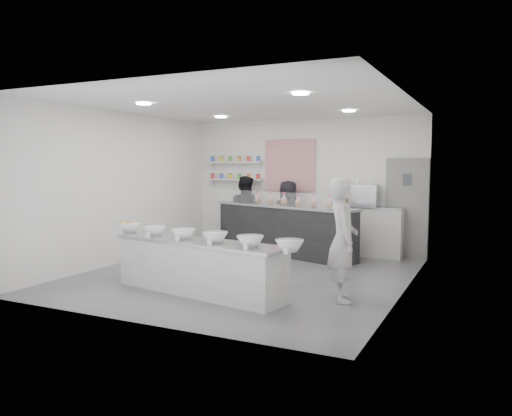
{
  "coord_description": "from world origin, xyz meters",
  "views": [
    {
      "loc": [
        3.97,
        -7.82,
        1.97
      ],
      "look_at": [
        0.02,
        0.4,
        1.17
      ],
      "focal_mm": 35.0,
      "sensor_mm": 36.0,
      "label": 1
    }
  ],
  "objects_px": {
    "back_bar": "(284,230)",
    "staff_left": "(245,212)",
    "prep_counter": "(199,267)",
    "espresso_machine": "(364,196)",
    "espresso_ledge": "(368,231)",
    "staff_right": "(288,216)",
    "woman_prep": "(343,240)"
  },
  "relations": [
    {
      "from": "back_bar",
      "to": "staff_left",
      "type": "xyz_separation_m",
      "value": [
        -1.18,
        0.45,
        0.3
      ]
    },
    {
      "from": "prep_counter",
      "to": "back_bar",
      "type": "xyz_separation_m",
      "value": [
        -0.08,
        3.59,
        0.14
      ]
    },
    {
      "from": "back_bar",
      "to": "espresso_machine",
      "type": "height_order",
      "value": "espresso_machine"
    },
    {
      "from": "prep_counter",
      "to": "espresso_ledge",
      "type": "height_order",
      "value": "espresso_ledge"
    },
    {
      "from": "staff_right",
      "to": "espresso_ledge",
      "type": "bearing_deg",
      "value": -178.16
    },
    {
      "from": "prep_counter",
      "to": "woman_prep",
      "type": "distance_m",
      "value": 2.21
    },
    {
      "from": "back_bar",
      "to": "staff_left",
      "type": "height_order",
      "value": "staff_left"
    },
    {
      "from": "espresso_machine",
      "to": "staff_right",
      "type": "xyz_separation_m",
      "value": [
        -1.68,
        -0.18,
        -0.49
      ]
    },
    {
      "from": "back_bar",
      "to": "espresso_machine",
      "type": "xyz_separation_m",
      "value": [
        1.6,
        0.63,
        0.75
      ]
    },
    {
      "from": "prep_counter",
      "to": "back_bar",
      "type": "bearing_deg",
      "value": 101.48
    },
    {
      "from": "back_bar",
      "to": "prep_counter",
      "type": "bearing_deg",
      "value": -70.27
    },
    {
      "from": "espresso_machine",
      "to": "woman_prep",
      "type": "relative_size",
      "value": 0.33
    },
    {
      "from": "back_bar",
      "to": "espresso_ledge",
      "type": "xyz_separation_m",
      "value": [
        1.7,
        0.63,
        -0.01
      ]
    },
    {
      "from": "woman_prep",
      "to": "staff_left",
      "type": "distance_m",
      "value": 4.85
    },
    {
      "from": "prep_counter",
      "to": "espresso_machine",
      "type": "xyz_separation_m",
      "value": [
        1.51,
        4.21,
        0.89
      ]
    },
    {
      "from": "staff_left",
      "to": "staff_right",
      "type": "relative_size",
      "value": 1.05
    },
    {
      "from": "espresso_machine",
      "to": "woman_prep",
      "type": "distance_m",
      "value": 3.74
    },
    {
      "from": "prep_counter",
      "to": "back_bar",
      "type": "relative_size",
      "value": 0.85
    },
    {
      "from": "espresso_ledge",
      "to": "espresso_machine",
      "type": "height_order",
      "value": "espresso_machine"
    },
    {
      "from": "prep_counter",
      "to": "woman_prep",
      "type": "xyz_separation_m",
      "value": [
        2.09,
        0.53,
        0.48
      ]
    },
    {
      "from": "espresso_machine",
      "to": "woman_prep",
      "type": "xyz_separation_m",
      "value": [
        0.58,
        -3.68,
        -0.4
      ]
    },
    {
      "from": "staff_left",
      "to": "back_bar",
      "type": "bearing_deg",
      "value": 164.88
    },
    {
      "from": "prep_counter",
      "to": "woman_prep",
      "type": "relative_size",
      "value": 1.68
    },
    {
      "from": "staff_right",
      "to": "back_bar",
      "type": "bearing_deg",
      "value": 96.94
    },
    {
      "from": "back_bar",
      "to": "woman_prep",
      "type": "height_order",
      "value": "woman_prep"
    },
    {
      "from": "prep_counter",
      "to": "espresso_ledge",
      "type": "bearing_deg",
      "value": 79.12
    },
    {
      "from": "staff_right",
      "to": "espresso_machine",
      "type": "bearing_deg",
      "value": -177.81
    },
    {
      "from": "espresso_machine",
      "to": "staff_left",
      "type": "bearing_deg",
      "value": -176.3
    },
    {
      "from": "espresso_ledge",
      "to": "back_bar",
      "type": "bearing_deg",
      "value": -159.8
    },
    {
      "from": "espresso_machine",
      "to": "staff_left",
      "type": "relative_size",
      "value": 0.35
    },
    {
      "from": "espresso_machine",
      "to": "espresso_ledge",
      "type": "bearing_deg",
      "value": 0.0
    },
    {
      "from": "woman_prep",
      "to": "back_bar",
      "type": "bearing_deg",
      "value": 11.33
    }
  ]
}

